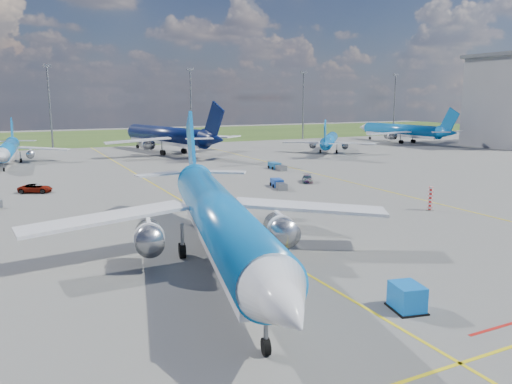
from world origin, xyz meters
name	(u,v)px	position (x,y,z in m)	size (l,w,h in m)	color
ground	(278,257)	(0.00, 0.00, 0.00)	(400.00, 400.00, 0.00)	#585855
grass_strip	(74,138)	(0.00, 150.00, 0.00)	(400.00, 80.00, 0.01)	#2D4719
taxiway_lines	(182,200)	(0.17, 27.70, 0.01)	(60.25, 160.00, 0.02)	gold
floodlight_masts	(125,102)	(10.00, 110.00, 12.56)	(202.20, 0.50, 22.70)	slate
warning_post	(430,199)	(26.00, 8.00, 1.50)	(0.50, 0.50, 3.00)	red
bg_jet_nnw	(9,164)	(-20.98, 80.45, 0.00)	(26.31, 34.53, 9.04)	#0C65B3
bg_jet_n	(167,153)	(15.18, 86.41, 0.00)	(37.26, 48.90, 12.81)	#06113A
bg_jet_ne	(329,152)	(53.58, 70.16, 0.00)	(25.29, 33.19, 8.69)	#0C65B3
bg_jet_ene	(400,143)	(89.91, 83.73, 0.00)	(31.86, 41.81, 10.95)	#0C65B3
main_airliner	(220,265)	(-5.50, 0.25, 0.00)	(34.83, 45.72, 11.97)	#0C65B3
uld_container	(407,297)	(2.27, -13.51, 0.89)	(1.77, 2.22, 1.77)	blue
service_car_b	(35,188)	(-17.65, 42.73, 0.66)	(2.19, 4.74, 1.32)	#999999
service_car_c	(307,179)	(23.49, 32.71, 0.61)	(1.70, 4.19, 1.22)	#999999
baggage_tug_w	(279,184)	(16.80, 30.52, 0.57)	(2.66, 5.58, 1.21)	#194096
baggage_tug_e	(277,166)	(26.24, 48.40, 0.59)	(1.71, 5.62, 1.25)	#185A92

